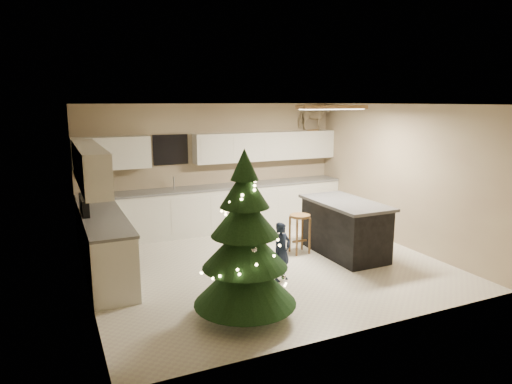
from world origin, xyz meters
The scene contains 8 objects.
ground_plane centered at (0.00, 0.00, 0.00)m, with size 5.50×5.50×0.00m, color beige.
room_shell centered at (0.02, 0.00, 1.75)m, with size 5.52×5.02×2.61m.
cabinetry centered at (-0.91, 1.65, 0.76)m, with size 5.50×3.20×2.00m.
island centered at (1.48, -0.13, 0.48)m, with size 0.90×1.70×0.95m.
bar_stool centered at (0.80, 0.25, 0.52)m, with size 0.36×0.36×0.69m.
christmas_tree centered at (-1.04, -1.60, 0.87)m, with size 1.32×1.28×2.11m.
toddler centered at (-0.07, -0.73, 0.44)m, with size 0.32×0.21×0.89m, color #152131.
rocking_horse centered at (2.30, 2.32, 2.30)m, with size 0.71×0.46×0.58m.
Camera 1 is at (-3.12, -6.47, 2.65)m, focal length 32.00 mm.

